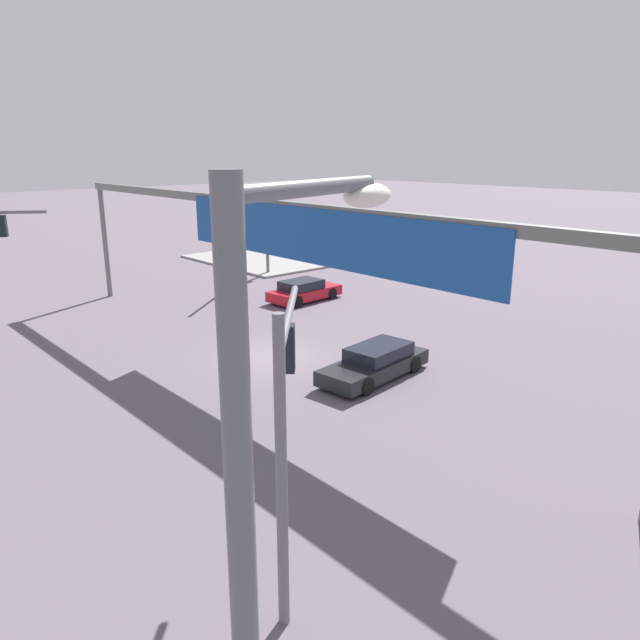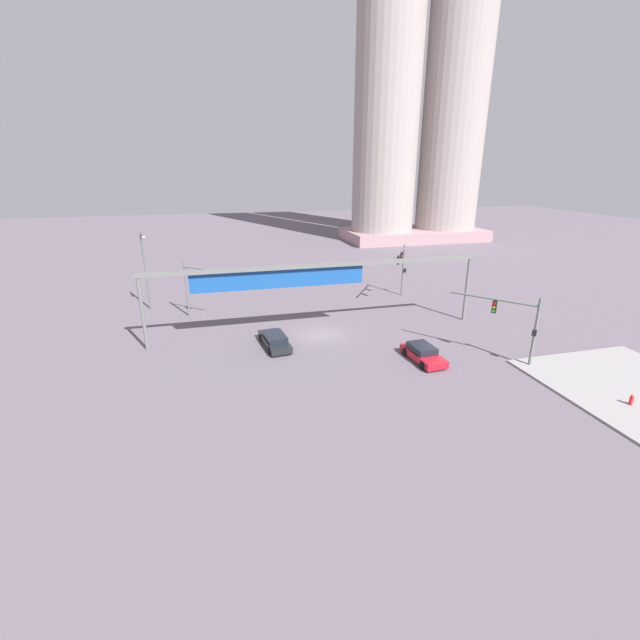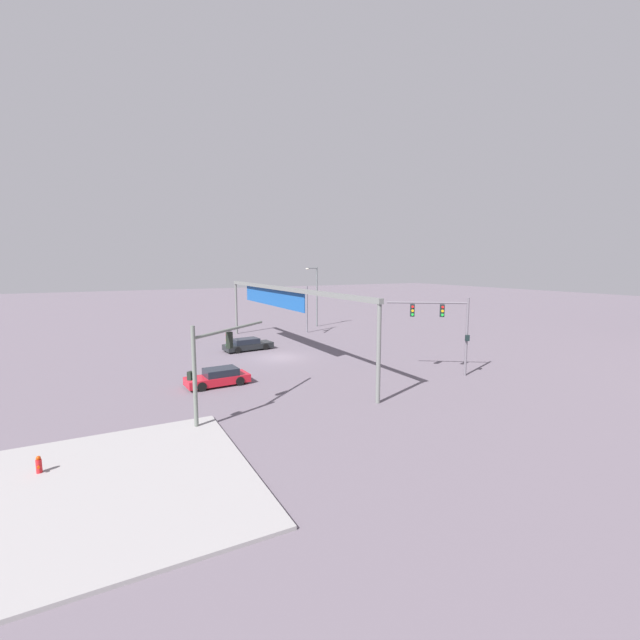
{
  "view_description": "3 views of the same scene",
  "coord_description": "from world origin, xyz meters",
  "px_view_note": "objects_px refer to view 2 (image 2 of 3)",
  "views": [
    {
      "loc": [
        -18.7,
        14.01,
        8.25
      ],
      "look_at": [
        -2.85,
        -0.22,
        2.17
      ],
      "focal_mm": 33.51,
      "sensor_mm": 36.0,
      "label": 1
    },
    {
      "loc": [
        -9.25,
        -35.18,
        14.34
      ],
      "look_at": [
        -0.36,
        -1.17,
        1.87
      ],
      "focal_mm": 24.2,
      "sensor_mm": 36.0,
      "label": 2
    },
    {
      "loc": [
        35.33,
        -14.45,
        8.52
      ],
      "look_at": [
        2.57,
        2.87,
        3.59
      ],
      "focal_mm": 23.62,
      "sensor_mm": 36.0,
      "label": 3
    }
  ],
  "objects_px": {
    "traffic_signal_cross_street": "(402,263)",
    "streetlamp_curved_arm": "(145,266)",
    "sedan_car_approaching": "(275,340)",
    "sedan_car_waiting_far": "(423,354)",
    "traffic_signal_opposite_side": "(515,318)",
    "traffic_signal_near_corner": "(193,281)",
    "fire_hydrant_on_curb": "(631,400)"
  },
  "relations": [
    {
      "from": "traffic_signal_cross_street",
      "to": "streetlamp_curved_arm",
      "type": "height_order",
      "value": "streetlamp_curved_arm"
    },
    {
      "from": "sedan_car_approaching",
      "to": "sedan_car_waiting_far",
      "type": "xyz_separation_m",
      "value": [
        10.81,
        -5.69,
        -0.0
      ]
    },
    {
      "from": "traffic_signal_opposite_side",
      "to": "streetlamp_curved_arm",
      "type": "distance_m",
      "value": 35.38
    },
    {
      "from": "sedan_car_waiting_far",
      "to": "traffic_signal_near_corner",
      "type": "bearing_deg",
      "value": -134.69
    },
    {
      "from": "sedan_car_approaching",
      "to": "fire_hydrant_on_curb",
      "type": "relative_size",
      "value": 7.04
    },
    {
      "from": "traffic_signal_cross_street",
      "to": "streetlamp_curved_arm",
      "type": "bearing_deg",
      "value": -62.32
    },
    {
      "from": "traffic_signal_opposite_side",
      "to": "traffic_signal_cross_street",
      "type": "xyz_separation_m",
      "value": [
        -1.02,
        17.98,
        0.6
      ]
    },
    {
      "from": "traffic_signal_opposite_side",
      "to": "sedan_car_waiting_far",
      "type": "xyz_separation_m",
      "value": [
        -6.4,
        1.86,
        -3.04
      ]
    },
    {
      "from": "traffic_signal_opposite_side",
      "to": "streetlamp_curved_arm",
      "type": "xyz_separation_m",
      "value": [
        -28.45,
        21.0,
        1.06
      ]
    },
    {
      "from": "sedan_car_waiting_far",
      "to": "fire_hydrant_on_curb",
      "type": "bearing_deg",
      "value": 40.81
    },
    {
      "from": "traffic_signal_opposite_side",
      "to": "sedan_car_approaching",
      "type": "xyz_separation_m",
      "value": [
        -17.21,
        7.54,
        -3.04
      ]
    },
    {
      "from": "traffic_signal_cross_street",
      "to": "streetlamp_curved_arm",
      "type": "distance_m",
      "value": 27.6
    },
    {
      "from": "traffic_signal_near_corner",
      "to": "traffic_signal_cross_street",
      "type": "relative_size",
      "value": 0.97
    },
    {
      "from": "streetlamp_curved_arm",
      "to": "fire_hydrant_on_curb",
      "type": "xyz_separation_m",
      "value": [
        31.51,
        -28.85,
        -4.19
      ]
    },
    {
      "from": "traffic_signal_opposite_side",
      "to": "fire_hydrant_on_curb",
      "type": "bearing_deg",
      "value": 162.21
    },
    {
      "from": "traffic_signal_near_corner",
      "to": "traffic_signal_cross_street",
      "type": "xyz_separation_m",
      "value": [
        22.67,
        0.97,
        0.43
      ]
    },
    {
      "from": "traffic_signal_near_corner",
      "to": "fire_hydrant_on_curb",
      "type": "relative_size",
      "value": 8.19
    },
    {
      "from": "traffic_signal_cross_street",
      "to": "sedan_car_approaching",
      "type": "relative_size",
      "value": 1.2
    },
    {
      "from": "sedan_car_approaching",
      "to": "sedan_car_waiting_far",
      "type": "relative_size",
      "value": 1.12
    },
    {
      "from": "traffic_signal_near_corner",
      "to": "fire_hydrant_on_curb",
      "type": "height_order",
      "value": "traffic_signal_near_corner"
    },
    {
      "from": "traffic_signal_opposite_side",
      "to": "sedan_car_approaching",
      "type": "relative_size",
      "value": 1.12
    },
    {
      "from": "traffic_signal_near_corner",
      "to": "sedan_car_approaching",
      "type": "bearing_deg",
      "value": -12.87
    },
    {
      "from": "sedan_car_waiting_far",
      "to": "traffic_signal_cross_street",
      "type": "bearing_deg",
      "value": 158.08
    },
    {
      "from": "traffic_signal_cross_street",
      "to": "fire_hydrant_on_curb",
      "type": "height_order",
      "value": "traffic_signal_cross_street"
    },
    {
      "from": "traffic_signal_cross_street",
      "to": "streetlamp_curved_arm",
      "type": "relative_size",
      "value": 0.74
    },
    {
      "from": "traffic_signal_opposite_side",
      "to": "sedan_car_waiting_far",
      "type": "relative_size",
      "value": 1.25
    },
    {
      "from": "traffic_signal_opposite_side",
      "to": "fire_hydrant_on_curb",
      "type": "relative_size",
      "value": 7.85
    },
    {
      "from": "streetlamp_curved_arm",
      "to": "sedan_car_waiting_far",
      "type": "xyz_separation_m",
      "value": [
        22.05,
        -19.14,
        -4.1
      ]
    },
    {
      "from": "sedan_car_approaching",
      "to": "streetlamp_curved_arm",
      "type": "bearing_deg",
      "value": 33.67
    },
    {
      "from": "traffic_signal_opposite_side",
      "to": "traffic_signal_cross_street",
      "type": "relative_size",
      "value": 0.93
    },
    {
      "from": "traffic_signal_opposite_side",
      "to": "sedan_car_waiting_far",
      "type": "distance_m",
      "value": 7.32
    },
    {
      "from": "streetlamp_curved_arm",
      "to": "fire_hydrant_on_curb",
      "type": "relative_size",
      "value": 11.47
    }
  ]
}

